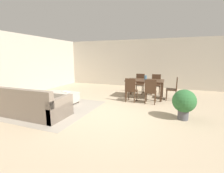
{
  "coord_description": "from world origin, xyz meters",
  "views": [
    {
      "loc": [
        1.76,
        -4.2,
        1.68
      ],
      "look_at": [
        -0.24,
        1.08,
        0.65
      ],
      "focal_mm": 25.4,
      "sensor_mm": 36.0,
      "label": 1
    }
  ],
  "objects_px": {
    "vase_centerpiece": "(146,78)",
    "potted_plant": "(184,102)",
    "dining_chair_near_left": "(131,89)",
    "dining_chair_far_right": "(156,83)",
    "couch": "(30,106)",
    "ottoman_table": "(62,97)",
    "dining_table": "(145,82)",
    "dining_chair_near_right": "(151,90)",
    "book_on_ottoman": "(66,92)",
    "dining_chair_far_left": "(140,82)",
    "dining_chair_head_east": "(174,87)"
  },
  "relations": [
    {
      "from": "couch",
      "to": "ottoman_table",
      "type": "xyz_separation_m",
      "value": [
        0.06,
        1.4,
        -0.05
      ]
    },
    {
      "from": "dining_chair_near_right",
      "to": "vase_centerpiece",
      "type": "relative_size",
      "value": 4.82
    },
    {
      "from": "couch",
      "to": "dining_table",
      "type": "relative_size",
      "value": 1.5
    },
    {
      "from": "dining_chair_far_left",
      "to": "potted_plant",
      "type": "distance_m",
      "value": 3.37
    },
    {
      "from": "potted_plant",
      "to": "dining_chair_head_east",
      "type": "bearing_deg",
      "value": 96.85
    },
    {
      "from": "dining_chair_far_left",
      "to": "dining_chair_head_east",
      "type": "xyz_separation_m",
      "value": [
        1.51,
        -0.83,
        0.0
      ]
    },
    {
      "from": "dining_table",
      "to": "dining_chair_far_right",
      "type": "xyz_separation_m",
      "value": [
        0.38,
        0.86,
        -0.15
      ]
    },
    {
      "from": "dining_chair_far_left",
      "to": "vase_centerpiece",
      "type": "bearing_deg",
      "value": -65.31
    },
    {
      "from": "ottoman_table",
      "to": "dining_chair_head_east",
      "type": "bearing_deg",
      "value": 25.76
    },
    {
      "from": "dining_chair_near_right",
      "to": "book_on_ottoman",
      "type": "relative_size",
      "value": 3.54
    },
    {
      "from": "couch",
      "to": "dining_chair_near_right",
      "type": "bearing_deg",
      "value": 37.47
    },
    {
      "from": "vase_centerpiece",
      "to": "dining_chair_far_right",
      "type": "bearing_deg",
      "value": 67.92
    },
    {
      "from": "dining_chair_near_left",
      "to": "book_on_ottoman",
      "type": "distance_m",
      "value": 2.44
    },
    {
      "from": "ottoman_table",
      "to": "dining_chair_near_left",
      "type": "relative_size",
      "value": 1.27
    },
    {
      "from": "dining_chair_near_right",
      "to": "couch",
      "type": "bearing_deg",
      "value": -142.53
    },
    {
      "from": "dining_table",
      "to": "dining_chair_far_left",
      "type": "xyz_separation_m",
      "value": [
        -0.36,
        0.83,
        -0.15
      ]
    },
    {
      "from": "dining_chair_near_left",
      "to": "dining_chair_far_right",
      "type": "distance_m",
      "value": 1.88
    },
    {
      "from": "dining_chair_near_left",
      "to": "dining_chair_far_left",
      "type": "distance_m",
      "value": 1.69
    },
    {
      "from": "dining_chair_far_right",
      "to": "potted_plant",
      "type": "height_order",
      "value": "dining_chair_far_right"
    },
    {
      "from": "ottoman_table",
      "to": "potted_plant",
      "type": "bearing_deg",
      "value": -2.29
    },
    {
      "from": "dining_chair_far_left",
      "to": "dining_chair_far_right",
      "type": "relative_size",
      "value": 1.0
    },
    {
      "from": "dining_chair_far_right",
      "to": "potted_plant",
      "type": "xyz_separation_m",
      "value": [
        1.01,
        -2.91,
        -0.03
      ]
    },
    {
      "from": "dining_table",
      "to": "book_on_ottoman",
      "type": "xyz_separation_m",
      "value": [
        -2.63,
        -1.82,
        -0.23
      ]
    },
    {
      "from": "book_on_ottoman",
      "to": "potted_plant",
      "type": "distance_m",
      "value": 4.02
    },
    {
      "from": "dining_chair_near_left",
      "to": "dining_chair_near_right",
      "type": "height_order",
      "value": "same"
    },
    {
      "from": "dining_table",
      "to": "potted_plant",
      "type": "distance_m",
      "value": 2.48
    },
    {
      "from": "dining_chair_far_right",
      "to": "dining_chair_head_east",
      "type": "xyz_separation_m",
      "value": [
        0.77,
        -0.87,
        0.0
      ]
    },
    {
      "from": "dining_chair_far_left",
      "to": "book_on_ottoman",
      "type": "height_order",
      "value": "dining_chair_far_left"
    },
    {
      "from": "dining_table",
      "to": "dining_chair_head_east",
      "type": "relative_size",
      "value": 1.64
    },
    {
      "from": "dining_chair_near_left",
      "to": "dining_chair_far_right",
      "type": "bearing_deg",
      "value": 66.35
    },
    {
      "from": "dining_chair_far_right",
      "to": "book_on_ottoman",
      "type": "xyz_separation_m",
      "value": [
        -3.0,
        -2.69,
        -0.09
      ]
    },
    {
      "from": "ottoman_table",
      "to": "dining_chair_far_left",
      "type": "distance_m",
      "value": 3.62
    },
    {
      "from": "dining_chair_head_east",
      "to": "potted_plant",
      "type": "xyz_separation_m",
      "value": [
        0.25,
        -2.05,
        -0.03
      ]
    },
    {
      "from": "dining_table",
      "to": "book_on_ottoman",
      "type": "relative_size",
      "value": 5.81
    },
    {
      "from": "ottoman_table",
      "to": "book_on_ottoman",
      "type": "relative_size",
      "value": 4.5
    },
    {
      "from": "couch",
      "to": "book_on_ottoman",
      "type": "xyz_separation_m",
      "value": [
        0.19,
        1.46,
        0.14
      ]
    },
    {
      "from": "couch",
      "to": "dining_chair_head_east",
      "type": "height_order",
      "value": "dining_chair_head_east"
    },
    {
      "from": "couch",
      "to": "book_on_ottoman",
      "type": "distance_m",
      "value": 1.48
    },
    {
      "from": "dining_table",
      "to": "dining_chair_near_right",
      "type": "distance_m",
      "value": 0.94
    },
    {
      "from": "vase_centerpiece",
      "to": "potted_plant",
      "type": "height_order",
      "value": "vase_centerpiece"
    },
    {
      "from": "couch",
      "to": "potted_plant",
      "type": "xyz_separation_m",
      "value": [
        4.2,
        1.23,
        0.21
      ]
    },
    {
      "from": "dining_chair_head_east",
      "to": "potted_plant",
      "type": "distance_m",
      "value": 2.06
    },
    {
      "from": "ottoman_table",
      "to": "vase_centerpiece",
      "type": "xyz_separation_m",
      "value": [
        2.77,
        1.87,
        0.62
      ]
    },
    {
      "from": "book_on_ottoman",
      "to": "dining_table",
      "type": "bearing_deg",
      "value": 34.77
    },
    {
      "from": "couch",
      "to": "dining_table",
      "type": "xyz_separation_m",
      "value": [
        2.81,
        3.28,
        0.38
      ]
    },
    {
      "from": "dining_chair_near_right",
      "to": "dining_chair_near_left",
      "type": "bearing_deg",
      "value": -179.82
    },
    {
      "from": "dining_table",
      "to": "potted_plant",
      "type": "xyz_separation_m",
      "value": [
        1.39,
        -2.05,
        -0.17
      ]
    },
    {
      "from": "book_on_ottoman",
      "to": "couch",
      "type": "bearing_deg",
      "value": -97.25
    },
    {
      "from": "couch",
      "to": "dining_chair_far_left",
      "type": "distance_m",
      "value": 4.79
    },
    {
      "from": "dining_table",
      "to": "dining_chair_far_right",
      "type": "bearing_deg",
      "value": 66.47
    }
  ]
}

